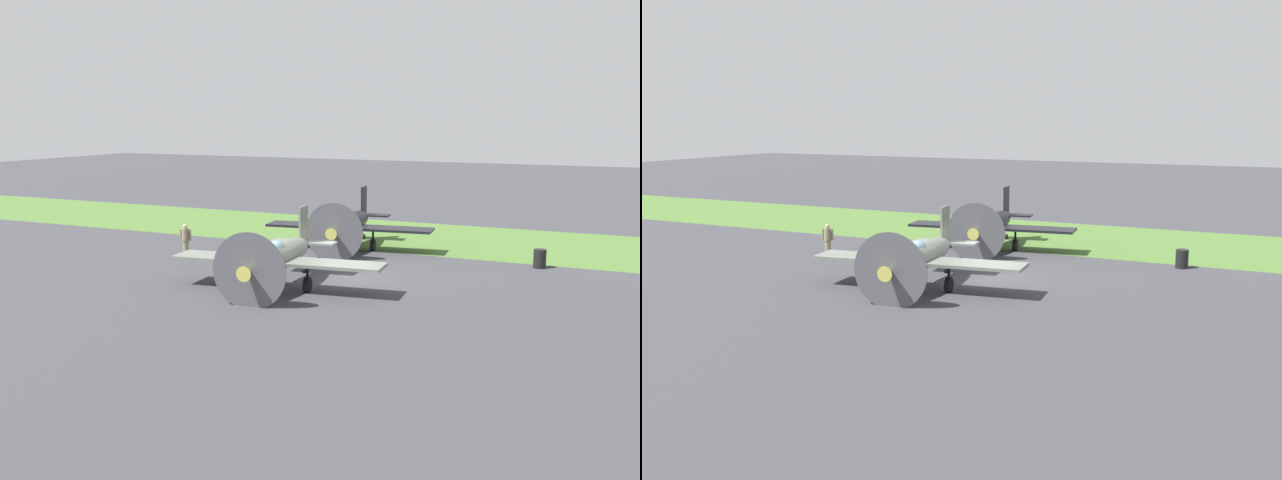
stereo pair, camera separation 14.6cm
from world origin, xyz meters
The scene contains 6 objects.
ground_plane centered at (0.00, 0.00, 0.00)m, with size 160.00×160.00×0.00m, color #38383D.
grass_verge centered at (0.00, -12.10, 0.00)m, with size 120.00×11.00×0.01m, color #476B2D.
airplane_lead centered at (1.78, 3.06, 1.37)m, with size 9.25×7.34×3.28m.
airplane_wingman centered at (2.68, -6.72, 1.37)m, with size 9.24×7.34×3.27m.
ground_crew_chief centered at (9.35, -0.82, 0.91)m, with size 0.62×0.38×1.73m.
fuel_drum centered at (-7.54, -5.93, 0.45)m, with size 0.60×0.60×0.90m, color black.
Camera 2 is at (-12.77, 29.44, 7.29)m, focal length 40.90 mm.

